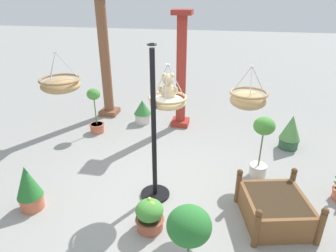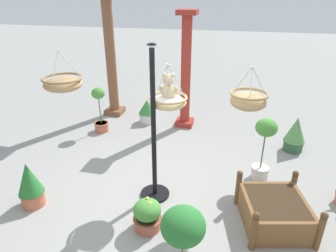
# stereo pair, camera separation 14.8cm
# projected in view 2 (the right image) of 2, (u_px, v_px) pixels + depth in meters

# --- Properties ---
(ground_plane) EXTENTS (40.00, 40.00, 0.00)m
(ground_plane) POSITION_uv_depth(u_px,v_px,m) (168.00, 195.00, 4.57)
(ground_plane) COLOR gray
(display_pole_central) EXTENTS (0.44, 0.44, 2.29)m
(display_pole_central) POSITION_uv_depth(u_px,v_px,m) (154.00, 156.00, 4.29)
(display_pole_central) COLOR black
(display_pole_central) RESTS_ON ground
(hanging_basket_with_teddy) EXTENTS (0.54, 0.54, 0.62)m
(hanging_basket_with_teddy) POSITION_uv_depth(u_px,v_px,m) (168.00, 101.00, 4.15)
(hanging_basket_with_teddy) COLOR tan
(teddy_bear) EXTENTS (0.28, 0.24, 0.40)m
(teddy_bear) POSITION_uv_depth(u_px,v_px,m) (168.00, 89.00, 4.10)
(teddy_bear) COLOR #D1B789
(hanging_basket_left_high) EXTENTS (0.59, 0.59, 0.59)m
(hanging_basket_left_high) POSITION_uv_depth(u_px,v_px,m) (63.00, 83.00, 4.36)
(hanging_basket_left_high) COLOR #A37F51
(hanging_basket_right_low) EXTENTS (0.50, 0.50, 0.57)m
(hanging_basket_right_low) POSITION_uv_depth(u_px,v_px,m) (248.00, 100.00, 3.86)
(hanging_basket_right_low) COLOR tan
(greenhouse_pillar_left) EXTENTS (0.41, 0.41, 2.52)m
(greenhouse_pillar_left) POSITION_uv_depth(u_px,v_px,m) (186.00, 74.00, 6.42)
(greenhouse_pillar_left) COLOR #9E2D23
(greenhouse_pillar_left) RESTS_ON ground
(greenhouse_pillar_right) EXTENTS (0.45, 0.45, 2.92)m
(greenhouse_pillar_right) POSITION_uv_depth(u_px,v_px,m) (111.00, 58.00, 6.99)
(greenhouse_pillar_right) COLOR brown
(greenhouse_pillar_right) RESTS_ON ground
(wooden_planter_box) EXTENTS (1.05, 1.09, 0.56)m
(wooden_planter_box) POSITION_uv_depth(u_px,v_px,m) (274.00, 211.00, 3.93)
(wooden_planter_box) COLOR brown
(wooden_planter_box) RESTS_ON ground
(potted_plant_fern_front) EXTENTS (0.40, 0.40, 0.70)m
(potted_plant_fern_front) POSITION_uv_depth(u_px,v_px,m) (295.00, 134.00, 5.70)
(potted_plant_fern_front) COLOR #2D5638
(potted_plant_fern_front) RESTS_ON ground
(potted_plant_flowering_red) EXTENTS (0.40, 0.40, 0.56)m
(potted_plant_flowering_red) POSITION_uv_depth(u_px,v_px,m) (147.00, 111.00, 6.96)
(potted_plant_flowering_red) COLOR beige
(potted_plant_flowering_red) RESTS_ON ground
(potted_plant_tall_leafy) EXTENTS (0.46, 0.46, 0.96)m
(potted_plant_tall_leafy) POSITION_uv_depth(u_px,v_px,m) (183.00, 240.00, 3.01)
(potted_plant_tall_leafy) COLOR #4C4C51
(potted_plant_tall_leafy) RESTS_ON ground
(potted_plant_bushy_green) EXTENTS (0.34, 0.34, 1.08)m
(potted_plant_bushy_green) POSITION_uv_depth(u_px,v_px,m) (264.00, 145.00, 4.73)
(potted_plant_bushy_green) COLOR beige
(potted_plant_bushy_green) RESTS_ON ground
(potted_plant_small_succulent) EXTENTS (0.33, 0.33, 1.00)m
(potted_plant_small_succulent) POSITION_uv_depth(u_px,v_px,m) (100.00, 111.00, 6.44)
(potted_plant_small_succulent) COLOR #BC6042
(potted_plant_small_succulent) RESTS_ON ground
(potted_plant_trailing_ivy) EXTENTS (0.36, 0.36, 0.70)m
(potted_plant_trailing_ivy) POSITION_uv_depth(u_px,v_px,m) (30.00, 184.00, 4.23)
(potted_plant_trailing_ivy) COLOR #BC6042
(potted_plant_trailing_ivy) RESTS_ON ground
(potted_plant_broad_leaf) EXTENTS (0.38, 0.38, 0.46)m
(potted_plant_broad_leaf) POSITION_uv_depth(u_px,v_px,m) (147.00, 215.00, 3.87)
(potted_plant_broad_leaf) COLOR #AD563D
(potted_plant_broad_leaf) RESTS_ON ground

